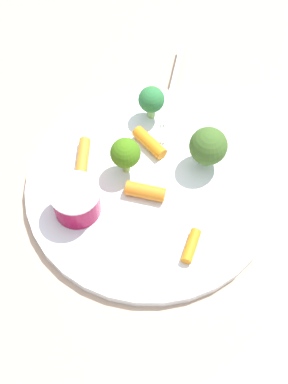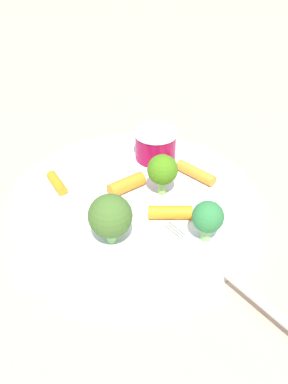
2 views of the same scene
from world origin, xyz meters
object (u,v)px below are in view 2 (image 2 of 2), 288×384
object	(u,v)px
plate	(134,202)
carrot_stick_2	(57,182)
broccoli_floret_0	(163,170)
carrot_stick_0	(170,212)
carrot_stick_1	(196,173)
sauce_cup	(156,145)
fork	(221,270)
carrot_stick_3	(126,184)
broccoli_floret_1	(110,216)
broccoli_floret_2	(208,218)

from	to	relation	value
plate	carrot_stick_2	world-z (taller)	carrot_stick_2
broccoli_floret_0	carrot_stick_0	world-z (taller)	broccoli_floret_0
carrot_stick_1	sauce_cup	bearing A→B (deg)	60.49
broccoli_floret_0	carrot_stick_1	bearing A→B (deg)	-40.39
fork	sauce_cup	bearing A→B (deg)	29.77
plate	carrot_stick_1	distance (m)	0.09
sauce_cup	carrot_stick_3	bearing A→B (deg)	166.15
plate	carrot_stick_0	xyz separation A→B (m)	(-0.02, -0.05, 0.01)
carrot_stick_0	fork	xyz separation A→B (m)	(-0.07, -0.06, -0.01)
sauce_cup	carrot_stick_2	xyz separation A→B (m)	(-0.09, 0.10, -0.01)
broccoli_floret_0	carrot_stick_2	world-z (taller)	broccoli_floret_0
sauce_cup	carrot_stick_1	distance (m)	0.07
carrot_stick_0	broccoli_floret_1	bearing A→B (deg)	132.83
broccoli_floret_1	carrot_stick_1	size ratio (longest dim) A/B	1.06
carrot_stick_0	fork	distance (m)	0.09
broccoli_floret_1	broccoli_floret_2	world-z (taller)	broccoli_floret_1
carrot_stick_0	fork	size ratio (longest dim) A/B	0.34
sauce_cup	broccoli_floret_2	size ratio (longest dim) A/B	1.18
broccoli_floret_1	carrot_stick_0	xyz separation A→B (m)	(0.05, -0.05, -0.03)
broccoli_floret_0	fork	world-z (taller)	broccoli_floret_0
broccoli_floret_0	broccoli_floret_1	bearing A→B (deg)	158.40
carrot_stick_0	carrot_stick_3	bearing A→B (deg)	58.12
carrot_stick_2	carrot_stick_1	bearing A→B (deg)	-70.67
carrot_stick_1	carrot_stick_3	xyz separation A→B (m)	(-0.05, 0.08, 0.00)
sauce_cup	broccoli_floret_1	xyz separation A→B (m)	(-0.17, 0.01, 0.01)
broccoli_floret_1	broccoli_floret_2	distance (m)	0.10
broccoli_floret_2	carrot_stick_1	size ratio (longest dim) A/B	0.88
plate	sauce_cup	xyz separation A→B (m)	(0.09, -0.01, 0.03)
sauce_cup	broccoli_floret_2	distance (m)	0.16
broccoli_floret_1	fork	size ratio (longest dim) A/B	0.41
broccoli_floret_1	broccoli_floret_2	bearing A→B (deg)	-75.61
fork	broccoli_floret_1	bearing A→B (deg)	82.03
plate	broccoli_floret_0	size ratio (longest dim) A/B	5.68
broccoli_floret_0	carrot_stick_1	distance (m)	0.06
sauce_cup	carrot_stick_1	world-z (taller)	sauce_cup
broccoli_floret_2	carrot_stick_2	bearing A→B (deg)	74.96
carrot_stick_0	carrot_stick_1	bearing A→B (deg)	-12.09
broccoli_floret_1	plate	bearing A→B (deg)	-4.11
sauce_cup	fork	size ratio (longest dim) A/B	0.40
fork	broccoli_floret_2	bearing A→B (deg)	26.32
plate	carrot_stick_0	world-z (taller)	carrot_stick_0
sauce_cup	carrot_stick_2	world-z (taller)	sauce_cup
sauce_cup	carrot_stick_1	size ratio (longest dim) A/B	1.04
broccoli_floret_2	carrot_stick_1	distance (m)	0.11
carrot_stick_0	carrot_stick_3	world-z (taller)	carrot_stick_3
sauce_cup	broccoli_floret_0	distance (m)	0.08
carrot_stick_0	sauce_cup	bearing A→B (deg)	19.56
carrot_stick_2	carrot_stick_3	world-z (taller)	carrot_stick_3
carrot_stick_0	carrot_stick_1	distance (m)	0.08
broccoli_floret_2	fork	bearing A→B (deg)	-153.68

